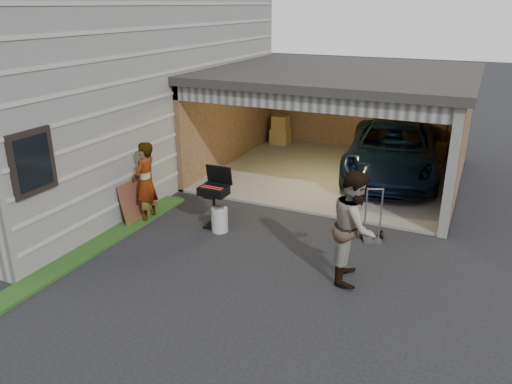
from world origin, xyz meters
TOP-DOWN VIEW (x-y plane):
  - ground at (0.00, 0.00)m, footprint 80.00×80.00m
  - house at (-6.00, 4.00)m, footprint 7.00×11.00m
  - groundcover_strip at (-2.25, -1.00)m, footprint 0.50×8.00m
  - garage at (0.76, 6.79)m, footprint 6.80×6.30m
  - minivan at (2.20, 6.90)m, footprint 3.03×5.39m
  - woman at (-2.10, 1.70)m, footprint 0.48×0.68m
  - man at (2.60, 1.14)m, footprint 0.90×1.07m
  - bbq_grill at (-0.60, 2.03)m, footprint 0.59×0.51m
  - propane_tank at (-0.39, 1.86)m, footprint 0.41×0.41m
  - plywood_panel at (-2.34, 1.56)m, footprint 0.23×0.82m
  - hand_truck at (2.61, 2.78)m, footprint 0.50×0.46m

SIDE VIEW (x-z plane):
  - ground at x=0.00m, z-range 0.00..0.00m
  - groundcover_strip at x=-2.25m, z-range 0.00..0.06m
  - hand_truck at x=2.61m, z-range -0.34..0.77m
  - propane_tank at x=-0.39m, z-range 0.00..0.52m
  - plywood_panel at x=-2.34m, z-range 0.00..0.91m
  - minivan at x=2.20m, z-range 0.00..1.42m
  - bbq_grill at x=-0.60m, z-range 0.12..1.43m
  - woman at x=-2.10m, z-range 0.00..1.78m
  - man at x=2.60m, z-range 0.00..1.96m
  - garage at x=0.76m, z-range 0.42..3.32m
  - house at x=-6.00m, z-range 0.00..5.50m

